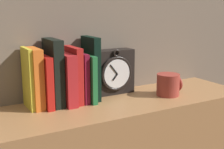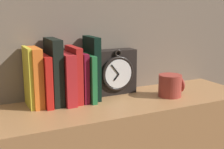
{
  "view_description": "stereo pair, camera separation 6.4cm",
  "coord_description": "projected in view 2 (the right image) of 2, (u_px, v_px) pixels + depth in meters",
  "views": [
    {
      "loc": [
        -0.54,
        -0.95,
        1.13
      ],
      "look_at": [
        0.0,
        0.0,
        0.89
      ],
      "focal_mm": 50.0,
      "sensor_mm": 36.0,
      "label": 1
    },
    {
      "loc": [
        -0.48,
        -0.98,
        1.13
      ],
      "look_at": [
        0.0,
        0.0,
        0.89
      ],
      "focal_mm": 50.0,
      "sensor_mm": 36.0,
      "label": 2
    }
  ],
  "objects": [
    {
      "name": "book_slot0_yellow",
      "position": [
        28.0,
        78.0,
        1.08
      ],
      "size": [
        0.01,
        0.11,
        0.21
      ],
      "color": "yellow",
      "rests_on": "bookshelf"
    },
    {
      "name": "book_slot6_maroon",
      "position": [
        81.0,
        77.0,
        1.16
      ],
      "size": [
        0.02,
        0.13,
        0.18
      ],
      "color": "maroon",
      "rests_on": "bookshelf"
    },
    {
      "name": "book_slot7_green",
      "position": [
        87.0,
        77.0,
        1.16
      ],
      "size": [
        0.02,
        0.14,
        0.17
      ],
      "color": "#206A36",
      "rests_on": "bookshelf"
    },
    {
      "name": "book_slot1_orange",
      "position": [
        35.0,
        77.0,
        1.09
      ],
      "size": [
        0.03,
        0.12,
        0.21
      ],
      "color": "orange",
      "rests_on": "bookshelf"
    },
    {
      "name": "book_slot3_black",
      "position": [
        54.0,
        72.0,
        1.11
      ],
      "size": [
        0.04,
        0.13,
        0.24
      ],
      "color": "black",
      "rests_on": "bookshelf"
    },
    {
      "name": "book_slot2_red",
      "position": [
        45.0,
        80.0,
        1.1
      ],
      "size": [
        0.02,
        0.13,
        0.18
      ],
      "color": "red",
      "rests_on": "bookshelf"
    },
    {
      "name": "book_slot5_red",
      "position": [
        74.0,
        74.0,
        1.14
      ],
      "size": [
        0.02,
        0.13,
        0.2
      ],
      "color": "#AD1D1A",
      "rests_on": "bookshelf"
    },
    {
      "name": "clock",
      "position": [
        114.0,
        72.0,
        1.24
      ],
      "size": [
        0.18,
        0.08,
        0.18
      ],
      "color": "black",
      "rests_on": "bookshelf"
    },
    {
      "name": "mug",
      "position": [
        171.0,
        85.0,
        1.22
      ],
      "size": [
        0.1,
        0.09,
        0.09
      ],
      "color": "#9E382D",
      "rests_on": "bookshelf"
    },
    {
      "name": "book_slot4_red",
      "position": [
        66.0,
        78.0,
        1.12
      ],
      "size": [
        0.04,
        0.14,
        0.18
      ],
      "color": "#B21F23",
      "rests_on": "bookshelf"
    },
    {
      "name": "book_slot8_black",
      "position": [
        92.0,
        68.0,
        1.18
      ],
      "size": [
        0.03,
        0.12,
        0.24
      ],
      "color": "black",
      "rests_on": "bookshelf"
    }
  ]
}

